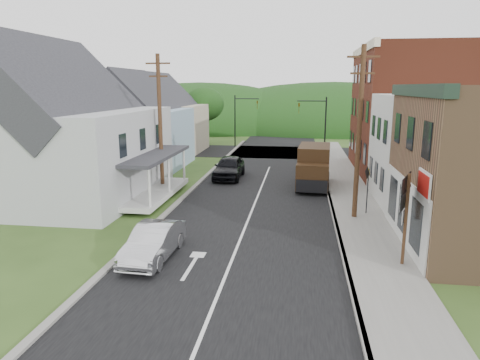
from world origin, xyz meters
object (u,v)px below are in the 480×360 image
at_px(dark_sedan, 229,167).
at_px(delivery_van, 314,167).
at_px(route_sign_cluster, 405,206).
at_px(warning_sign, 367,183).
at_px(silver_sedan, 154,242).

distance_m(dark_sedan, delivery_van, 6.80).
distance_m(route_sign_cluster, warning_sign, 6.90).
height_order(silver_sedan, dark_sedan, dark_sedan).
xyz_separation_m(dark_sedan, warning_sign, (9.07, -8.68, 0.98)).
height_order(dark_sedan, route_sign_cluster, route_sign_cluster).
bearing_deg(silver_sedan, dark_sedan, 90.40).
xyz_separation_m(delivery_van, route_sign_cluster, (3.07, -13.30, 1.01)).
distance_m(silver_sedan, dark_sedan, 16.10).
relative_size(delivery_van, warning_sign, 2.04).
distance_m(dark_sedan, warning_sign, 12.59).
relative_size(dark_sedan, delivery_van, 0.93).
xyz_separation_m(silver_sedan, warning_sign, (9.51, 7.41, 1.13)).
height_order(route_sign_cluster, warning_sign, route_sign_cluster).
relative_size(silver_sedan, dark_sedan, 0.85).
height_order(dark_sedan, delivery_van, delivery_van).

